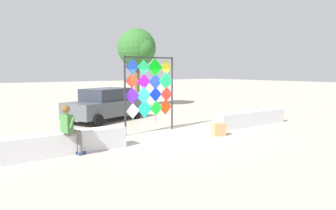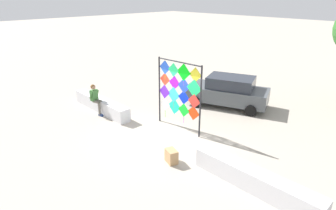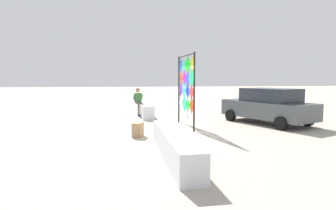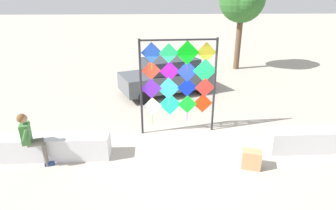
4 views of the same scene
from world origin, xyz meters
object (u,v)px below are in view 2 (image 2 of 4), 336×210
object	(u,v)px
parked_car	(228,91)
cardboard_box_large	(171,156)
kite_display_rack	(179,90)
seated_vendor	(96,97)

from	to	relation	value
parked_car	cardboard_box_large	xyz separation A→B (m)	(1.84, -5.92, -0.56)
parked_car	cardboard_box_large	size ratio (longest dim) A/B	9.11
kite_display_rack	parked_car	xyz separation A→B (m)	(-0.13, 3.81, -0.97)
kite_display_rack	seated_vendor	xyz separation A→B (m)	(-3.87, -1.74, -0.89)
cardboard_box_large	kite_display_rack	bearing A→B (deg)	129.00
seated_vendor	cardboard_box_large	distance (m)	5.63
parked_car	cardboard_box_large	world-z (taller)	parked_car
kite_display_rack	seated_vendor	world-z (taller)	kite_display_rack
seated_vendor	cardboard_box_large	xyz separation A→B (m)	(5.58, -0.37, -0.64)
kite_display_rack	cardboard_box_large	bearing A→B (deg)	-51.00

